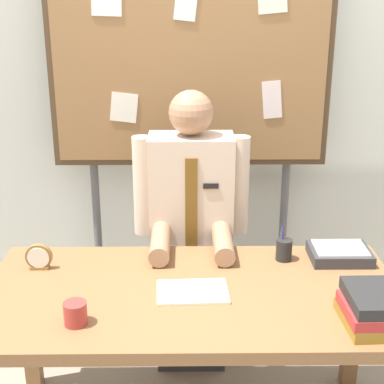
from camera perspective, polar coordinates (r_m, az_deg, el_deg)
back_wall at (r=3.23m, az=-0.20°, el=10.79°), size 6.40×0.08×2.70m
desk at (r=2.34m, az=0.05°, el=-11.53°), size 1.66×0.82×0.72m
person at (r=2.85m, az=-0.09°, el=-5.08°), size 0.55×0.56×1.41m
bulletin_board at (r=3.00m, az=-0.17°, el=13.53°), size 1.45×0.09×2.16m
book_stack at (r=2.15m, az=17.39°, el=-10.95°), size 0.21×0.26×0.13m
open_notebook at (r=2.28m, az=0.12°, el=-9.87°), size 0.29×0.20×0.01m
desk_clock at (r=2.53m, az=-14.93°, el=-6.32°), size 0.11×0.04×0.11m
coffee_mug at (r=2.12m, az=-11.49°, el=-11.71°), size 0.08×0.08×0.09m
pen_holder at (r=2.55m, az=9.10°, el=-5.65°), size 0.07×0.07×0.16m
paper_tray at (r=2.61m, az=14.43°, el=-5.91°), size 0.26×0.20×0.06m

